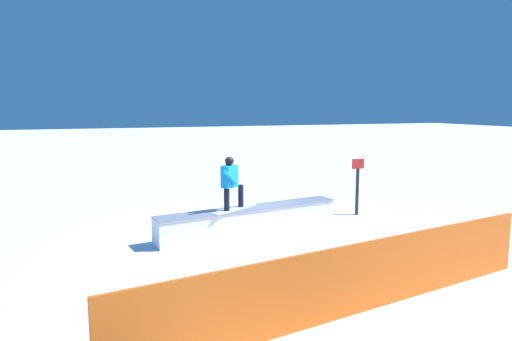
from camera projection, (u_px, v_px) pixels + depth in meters
ground_plane at (250, 233)px, 11.90m from camera, size 120.00×120.00×0.00m
grind_box at (250, 221)px, 11.86m from camera, size 5.07×1.44×0.69m
snowboarder at (231, 182)px, 11.38m from camera, size 1.39×1.02×1.35m
safety_fence at (358, 279)px, 7.24m from camera, size 8.00×1.39×1.15m
trail_marker at (357, 185)px, 13.82m from camera, size 0.40×0.10×1.71m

